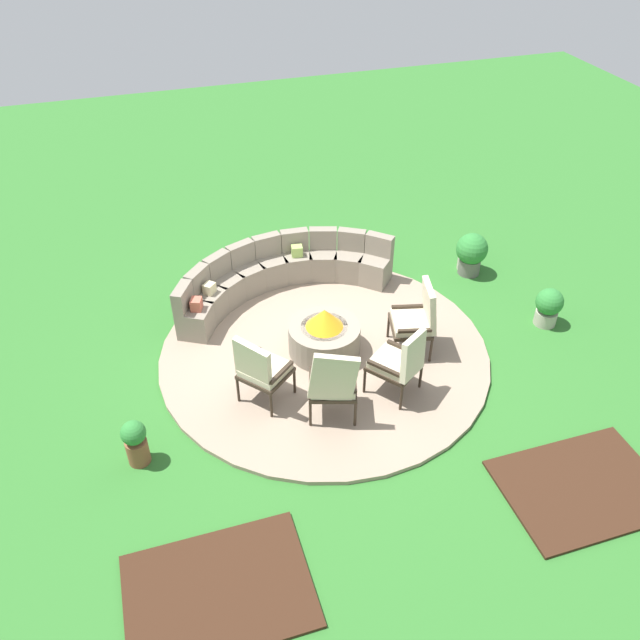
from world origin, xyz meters
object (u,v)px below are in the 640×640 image
curved_stone_bench (278,275)px  potted_plant_1 (549,306)px  lounge_chair_back_left (400,361)px  lounge_chair_front_left (261,368)px  potted_plant_2 (135,441)px  fire_pit (324,335)px  potted_plant_0 (472,252)px  lounge_chair_front_right (333,383)px  lounge_chair_back_right (418,317)px  potted_plant_3 (468,252)px

curved_stone_bench → potted_plant_1: (3.62, -1.91, -0.04)m
lounge_chair_back_left → potted_plant_1: lounge_chair_back_left is taller
lounge_chair_front_left → potted_plant_2: (-1.60, -0.48, -0.28)m
fire_pit → potted_plant_2: (-2.66, -1.20, 0.00)m
lounge_chair_front_left → potted_plant_1: lounge_chair_front_left is taller
potted_plant_0 → potted_plant_1: size_ratio=1.20×
curved_stone_bench → lounge_chair_front_left: size_ratio=3.26×
fire_pit → potted_plant_0: bearing=23.1°
fire_pit → lounge_chair_front_left: lounge_chair_front_left is taller
curved_stone_bench → lounge_chair_front_right: size_ratio=3.12×
lounge_chair_back_right → potted_plant_0: (1.69, 1.58, -0.21)m
lounge_chair_back_right → potted_plant_3: lounge_chair_back_right is taller
lounge_chair_back_right → curved_stone_bench: bearing=51.5°
lounge_chair_back_right → potted_plant_2: bearing=116.2°
lounge_chair_front_left → potted_plant_3: lounge_chair_front_left is taller
potted_plant_3 → lounge_chair_front_left: bearing=-152.3°
lounge_chair_front_right → potted_plant_3: size_ratio=1.87×
lounge_chair_front_left → potted_plant_1: size_ratio=1.81×
curved_stone_bench → potted_plant_1: curved_stone_bench is taller
lounge_chair_front_right → potted_plant_3: bearing=56.3°
potted_plant_2 → lounge_chair_back_left: bearing=1.9°
potted_plant_0 → potted_plant_3: bearing=82.3°
lounge_chair_back_right → potted_plant_1: (2.13, 0.01, -0.29)m
lounge_chair_front_right → potted_plant_2: 2.39m
curved_stone_bench → potted_plant_3: size_ratio=5.84×
potted_plant_2 → fire_pit: bearing=24.2°
lounge_chair_front_right → potted_plant_0: lounge_chair_front_right is taller
potted_plant_0 → potted_plant_3: potted_plant_0 is taller
lounge_chair_front_left → potted_plant_0: (3.97, 1.96, -0.21)m
potted_plant_0 → potted_plant_2: 6.08m
lounge_chair_front_left → fire_pit: bearing=83.9°
lounge_chair_front_right → lounge_chair_front_left: bearing=162.6°
curved_stone_bench → lounge_chair_back_left: 2.83m
curved_stone_bench → lounge_chair_front_right: lounge_chair_front_right is taller
lounge_chair_front_left → lounge_chair_back_left: bearing=37.5°
potted_plant_2 → potted_plant_3: potted_plant_2 is taller
potted_plant_1 → potted_plant_3: 1.76m
curved_stone_bench → potted_plant_2: curved_stone_bench is taller
curved_stone_bench → potted_plant_3: (3.19, -0.20, -0.04)m
potted_plant_1 → potted_plant_3: bearing=104.0°
lounge_chair_front_right → potted_plant_2: bearing=-164.0°
lounge_chair_back_right → potted_plant_3: 2.44m
lounge_chair_back_right → potted_plant_0: size_ratio=1.48×
fire_pit → potted_plant_3: fire_pit is taller
fire_pit → lounge_chair_front_right: 1.31m
lounge_chair_back_left → lounge_chair_back_right: 0.94m
curved_stone_bench → potted_plant_2: (-2.40, -2.78, -0.03)m
lounge_chair_back_left → potted_plant_1: bearing=-21.3°
curved_stone_bench → lounge_chair_front_left: bearing=-109.1°
potted_plant_0 → potted_plant_2: (-5.57, -2.44, -0.07)m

